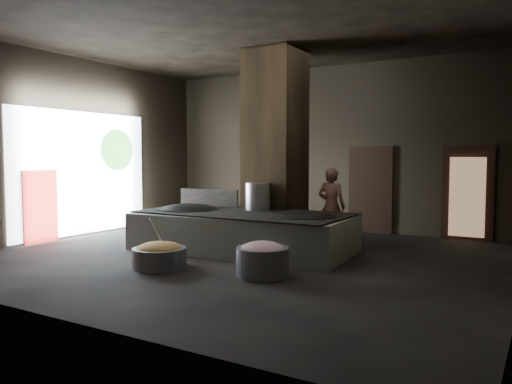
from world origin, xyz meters
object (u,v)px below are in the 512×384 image
Objects in this scene: hearth_platform at (243,232)px; wok_right at (301,220)px; cook at (331,206)px; stock_pot at (258,196)px; veg_basin at (159,258)px; wok_left at (188,212)px; meat_basin at (263,262)px.

wok_right is (1.35, 0.05, 0.35)m from hearth_platform.
cook reaches higher than hearth_platform.
stock_pot reaches higher than veg_basin.
wok_left is 2.42× the size of stock_pot.
stock_pot is 1.73m from cook.
wok_right is at bearing 2.05° from wok_left.
cook is at bearing 47.67° from hearth_platform.
wok_left is 3.45m from meat_basin.
cook is (1.33, 1.68, 0.48)m from hearth_platform.
cook is (2.78, 1.73, 0.13)m from wok_left.
stock_pot is (1.50, 0.60, 0.38)m from wok_left.
hearth_platform is 2.60× the size of cook.
hearth_platform is at bearing 49.94° from cook.
wok_right is 2.90m from veg_basin.
veg_basin is at bearing -168.38° from meat_basin.
veg_basin is (1.02, -2.12, -0.57)m from wok_left.
cook reaches higher than meat_basin.
veg_basin is (-1.77, -3.85, -0.70)m from cook.
veg_basin is (-0.48, -2.72, -0.95)m from stock_pot.
wok_left is at bearing 115.60° from veg_basin.
hearth_platform is 5.15× the size of meat_basin.
veg_basin is at bearing -105.27° from hearth_platform.
hearth_platform is 3.17× the size of wok_left.
hearth_platform is 7.67× the size of stock_pot.
wok_right is at bearing -1.83° from hearth_platform.
stock_pot is 2.92m from veg_basin.
wok_left is 1.66m from stock_pot.
wok_left is 1.48× the size of veg_basin.
wok_right is 1.90m from meat_basin.
wok_right is 1.44m from stock_pot.
wok_left is at bearing 149.70° from meat_basin.
meat_basin is at bearing -53.75° from hearth_platform.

